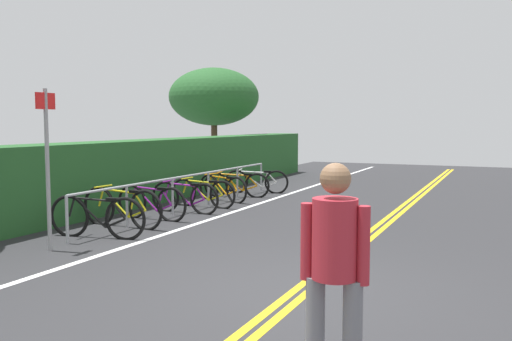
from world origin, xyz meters
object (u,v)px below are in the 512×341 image
(bicycle_2, at_px, (151,203))
(bicycle_7, at_px, (256,181))
(bicycle_3, at_px, (185,197))
(bicycle_0, at_px, (97,217))
(bicycle_5, at_px, (223,188))
(pedestrian, at_px, (334,261))
(sign_post_near, at_px, (47,155))
(tree_mid, at_px, (214,97))
(bicycle_4, at_px, (203,193))
(bicycle_6, at_px, (237,185))
(bicycle_1, at_px, (122,207))
(bike_rack, at_px, (191,183))

(bicycle_2, relative_size, bicycle_7, 0.98)
(bicycle_2, height_order, bicycle_3, bicycle_2)
(bicycle_0, height_order, bicycle_5, bicycle_0)
(bicycle_7, distance_m, pedestrian, 10.95)
(bicycle_7, bearing_deg, pedestrian, -152.38)
(bicycle_7, xyz_separation_m, sign_post_near, (-7.39, -0.03, 1.12))
(tree_mid, bearing_deg, bicycle_7, -139.72)
(bicycle_2, xyz_separation_m, bicycle_4, (1.81, -0.10, -0.02))
(bicycle_0, relative_size, bicycle_6, 1.01)
(bicycle_2, relative_size, sign_post_near, 0.69)
(bicycle_1, bearing_deg, bicycle_3, -6.13)
(bicycle_1, relative_size, pedestrian, 1.14)
(bicycle_0, bearing_deg, bicycle_2, 6.38)
(bike_rack, bearing_deg, bicycle_4, -3.05)
(bicycle_1, bearing_deg, bicycle_2, -2.53)
(bicycle_5, bearing_deg, bicycle_2, 178.64)
(bicycle_5, bearing_deg, pedestrian, -146.92)
(sign_post_near, bearing_deg, bicycle_7, 0.23)
(bicycle_0, bearing_deg, bicycle_6, 1.75)
(bicycle_7, distance_m, tree_mid, 6.44)
(bike_rack, xyz_separation_m, tree_mid, (7.72, 3.74, 2.27))
(bicycle_0, relative_size, bicycle_2, 1.05)
(bicycle_3, relative_size, bicycle_6, 0.96)
(pedestrian, xyz_separation_m, tree_mid, (14.20, 8.89, 1.94))
(bike_rack, xyz_separation_m, pedestrian, (-6.48, -5.15, 0.33))
(bike_rack, height_order, bicycle_2, bike_rack)
(bicycle_4, distance_m, tree_mid, 8.58)
(sign_post_near, bearing_deg, pedestrian, -114.51)
(bicycle_6, relative_size, sign_post_near, 0.72)
(sign_post_near, bearing_deg, tree_mid, 17.93)
(bicycle_5, distance_m, sign_post_near, 5.74)
(bicycle_4, xyz_separation_m, pedestrian, (-6.92, -5.13, 0.61))
(tree_mid, bearing_deg, bicycle_0, -160.48)
(bike_rack, height_order, bicycle_7, bike_rack)
(bicycle_0, relative_size, bicycle_1, 0.94)
(bicycle_3, height_order, sign_post_near, sign_post_near)
(tree_mid, bearing_deg, bicycle_1, -160.00)
(bicycle_0, height_order, pedestrian, pedestrian)
(pedestrian, bearing_deg, bicycle_4, 36.55)
(bicycle_1, height_order, bicycle_2, bicycle_1)
(bicycle_7, bearing_deg, bicycle_1, 177.87)
(bicycle_1, xyz_separation_m, bicycle_5, (3.67, -0.10, -0.04))
(bicycle_5, bearing_deg, bicycle_7, -3.15)
(tree_mid, bearing_deg, bicycle_5, -149.29)
(bicycle_7, bearing_deg, bicycle_0, -179.67)
(bicycle_5, height_order, pedestrian, pedestrian)
(pedestrian, relative_size, tree_mid, 0.41)
(pedestrian, distance_m, tree_mid, 16.86)
(bike_rack, distance_m, bicycle_1, 2.23)
(bicycle_0, distance_m, bicycle_1, 0.97)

